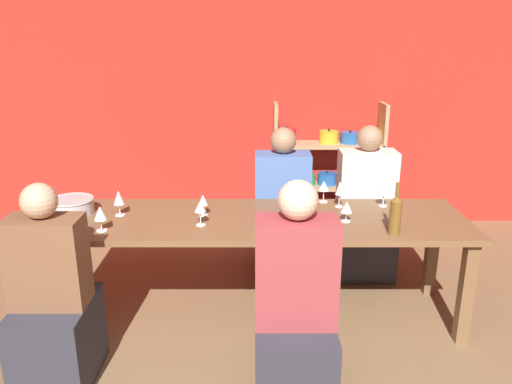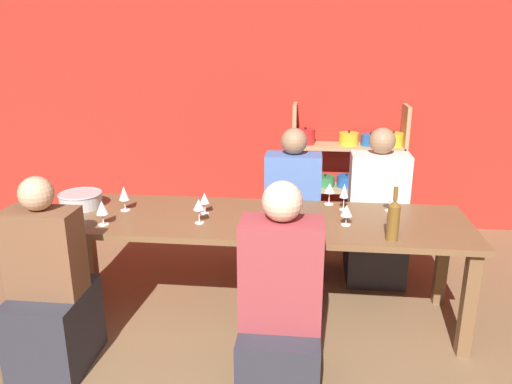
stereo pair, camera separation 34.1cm
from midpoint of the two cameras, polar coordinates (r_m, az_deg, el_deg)
name	(u,v)px [view 1 (the left image)]	position (r m, az deg, el deg)	size (l,w,h in m)	color
wall_back_red	(266,94)	(5.11, -0.76, 11.07)	(8.80, 0.06, 2.70)	red
shelf_unit	(328,178)	(5.10, 6.30, 1.59)	(1.10, 0.30, 1.29)	tan
dining_table	(256,229)	(3.39, -2.89, -4.27)	(2.86, 0.81, 0.74)	brown
mixing_bowl	(73,205)	(3.71, -22.66, -1.46)	(0.31, 0.31, 0.11)	#B7BABC
wine_bottle_green	(397,214)	(3.12, 12.86, -2.55)	(0.07, 0.07, 0.33)	brown
wine_glass_white_a	(386,189)	(3.62, 12.05, 0.27)	(0.08, 0.08, 0.18)	white
wine_glass_white_b	(348,208)	(3.29, 7.60, -1.86)	(0.08, 0.08, 0.14)	white
wine_glass_red_a	(121,198)	(3.54, -17.92, -0.74)	(0.07, 0.07, 0.18)	white
wine_glass_red_b	(289,206)	(3.27, 0.82, -1.62)	(0.07, 0.07, 0.15)	white
wine_glass_empty_a	(202,207)	(3.23, -9.24, -1.77)	(0.07, 0.07, 0.16)	white
wine_glass_empty_b	(205,200)	(3.41, -8.76, -1.01)	(0.07, 0.07, 0.15)	white
wine_glass_white_c	(341,189)	(3.55, 7.05, 0.31)	(0.06, 0.06, 0.19)	white
wine_glass_empty_c	(326,187)	(3.65, 5.33, 0.59)	(0.08, 0.08, 0.16)	white
wine_glass_red_c	(102,214)	(3.30, -20.06, -2.41)	(0.08, 0.08, 0.16)	white
person_near_a	(296,316)	(2.82, 1.10, -14.08)	(0.44, 0.55, 1.22)	#2D2D38
person_far_a	(366,220)	(4.22, 10.20, -3.24)	(0.46, 0.57, 1.24)	#2D2D38
person_near_b	(56,312)	(3.16, -24.89, -12.39)	(0.41, 0.51, 1.19)	#2D2D38
person_far_b	(284,219)	(4.21, 0.86, -3.13)	(0.45, 0.57, 1.22)	#2D2D38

